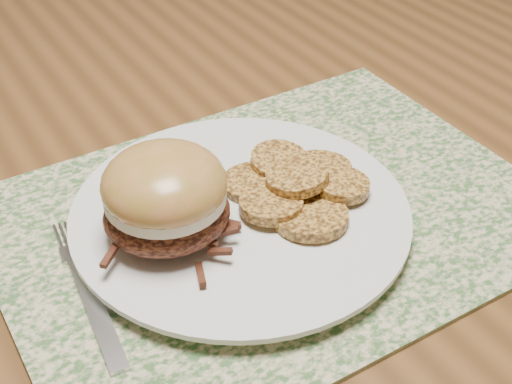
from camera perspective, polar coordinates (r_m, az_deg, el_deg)
dining_table at (r=0.74m, az=-12.01°, el=-2.05°), size 1.50×0.90×0.75m
placemat at (r=0.60m, az=1.38°, el=-1.92°), size 0.45×0.33×0.00m
dinner_plate at (r=0.58m, az=-1.24°, el=-1.91°), size 0.26×0.26×0.02m
pork_sandwich at (r=0.54m, az=-7.27°, el=-0.36°), size 0.11×0.10×0.07m
roasted_potatoes at (r=0.59m, az=3.23°, el=0.48°), size 0.14×0.15×0.03m
fork at (r=0.54m, az=-13.32°, el=-7.49°), size 0.03×0.17×0.00m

